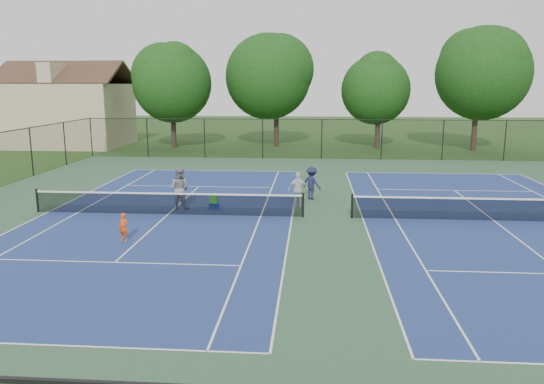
# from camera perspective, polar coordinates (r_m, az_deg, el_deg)

# --- Properties ---
(ground) EXTENTS (140.00, 140.00, 0.00)m
(ground) POSITION_cam_1_polar(r_m,az_deg,el_deg) (23.00, 5.95, -2.76)
(ground) COLOR #234716
(ground) RESTS_ON ground
(court_pad) EXTENTS (36.00, 36.00, 0.01)m
(court_pad) POSITION_cam_1_polar(r_m,az_deg,el_deg) (23.00, 5.95, -2.75)
(court_pad) COLOR #2C4E36
(court_pad) RESTS_ON ground
(tennis_court_left) EXTENTS (12.00, 23.83, 1.07)m
(tennis_court_left) POSITION_cam_1_polar(r_m,az_deg,el_deg) (23.83, -11.13, -2.17)
(tennis_court_left) COLOR navy
(tennis_court_left) RESTS_ON ground
(tennis_court_right) EXTENTS (12.00, 23.83, 1.07)m
(tennis_court_right) POSITION_cam_1_polar(r_m,az_deg,el_deg) (24.22, 22.77, -2.65)
(tennis_court_right) COLOR navy
(tennis_court_right) RESTS_ON ground
(perimeter_fence) EXTENTS (36.08, 36.08, 3.02)m
(perimeter_fence) POSITION_cam_1_polar(r_m,az_deg,el_deg) (22.66, 6.04, 1.17)
(perimeter_fence) COLOR black
(perimeter_fence) RESTS_ON ground
(tree_back_a) EXTENTS (6.80, 6.80, 9.15)m
(tree_back_a) POSITION_cam_1_polar(r_m,az_deg,el_deg) (47.89, -10.74, 11.88)
(tree_back_a) COLOR #2D2116
(tree_back_a) RESTS_ON ground
(tree_back_b) EXTENTS (7.60, 7.60, 10.03)m
(tree_back_b) POSITION_cam_1_polar(r_m,az_deg,el_deg) (48.40, 0.48, 12.73)
(tree_back_b) COLOR #2D2116
(tree_back_b) RESTS_ON ground
(tree_back_c) EXTENTS (6.00, 6.00, 8.40)m
(tree_back_c) POSITION_cam_1_polar(r_m,az_deg,el_deg) (47.61, 11.47, 11.18)
(tree_back_c) COLOR #2D2116
(tree_back_c) RESTS_ON ground
(tree_back_d) EXTENTS (7.80, 7.80, 10.37)m
(tree_back_d) POSITION_cam_1_polar(r_m,az_deg,el_deg) (48.26, 21.38, 12.23)
(tree_back_d) COLOR #2D2116
(tree_back_d) RESTS_ON ground
(clapboard_house) EXTENTS (10.80, 8.10, 7.65)m
(clapboard_house) POSITION_cam_1_polar(r_m,az_deg,el_deg) (52.35, -21.06, 8.05)
(clapboard_house) COLOR tan
(clapboard_house) RESTS_ON ground
(child_player) EXTENTS (0.44, 0.36, 1.05)m
(child_player) POSITION_cam_1_polar(r_m,az_deg,el_deg) (20.18, -15.67, -3.66)
(child_player) COLOR #F24B10
(child_player) RESTS_ON ground
(instructor) EXTENTS (1.09, 0.94, 1.93)m
(instructor) POSITION_cam_1_polar(r_m,az_deg,el_deg) (24.62, -9.90, 0.39)
(instructor) COLOR gray
(instructor) RESTS_ON ground
(bystander_a) EXTENTS (1.01, 0.52, 1.65)m
(bystander_a) POSITION_cam_1_polar(r_m,az_deg,el_deg) (24.67, 2.83, 0.25)
(bystander_a) COLOR silver
(bystander_a) RESTS_ON ground
(bystander_b) EXTENTS (1.21, 1.12, 1.64)m
(bystander_b) POSITION_cam_1_polar(r_m,az_deg,el_deg) (26.36, 4.28, 0.95)
(bystander_b) COLOR #1C1C3E
(bystander_b) RESTS_ON ground
(ball_crate) EXTENTS (0.42, 0.31, 0.29)m
(ball_crate) POSITION_cam_1_polar(r_m,az_deg,el_deg) (24.55, -6.27, -1.49)
(ball_crate) COLOR #153496
(ball_crate) RESTS_ON ground
(ball_hopper) EXTENTS (0.34, 0.28, 0.39)m
(ball_hopper) POSITION_cam_1_polar(r_m,az_deg,el_deg) (24.47, -6.29, -0.71)
(ball_hopper) COLOR #26991B
(ball_hopper) RESTS_ON ball_crate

